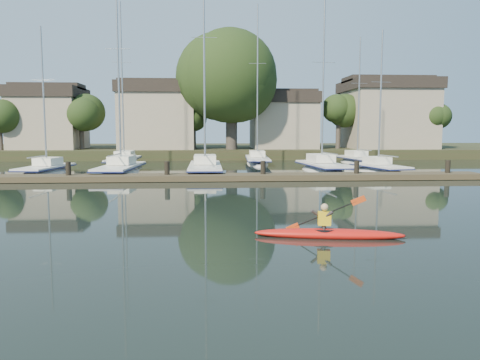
{
  "coord_description": "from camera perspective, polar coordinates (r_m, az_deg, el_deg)",
  "views": [
    {
      "loc": [
        -0.35,
        -15.14,
        3.22
      ],
      "look_at": [
        0.84,
        3.17,
        1.2
      ],
      "focal_mm": 35.0,
      "sensor_mm": 36.0,
      "label": 1
    }
  ],
  "objects": [
    {
      "name": "sailboat_7",
      "position": [
        44.73,
        14.19,
        1.72
      ],
      "size": [
        2.87,
        8.09,
        12.77
      ],
      "rotation": [
        0.0,
        0.0,
        0.1
      ],
      "color": "white",
      "rests_on": "ground"
    },
    {
      "name": "sailboat_3",
      "position": [
        35.49,
        10.03,
        0.64
      ],
      "size": [
        3.1,
        8.87,
        14.01
      ],
      "rotation": [
        0.0,
        0.0,
        0.1
      ],
      "color": "white",
      "rests_on": "ground"
    },
    {
      "name": "sailboat_0",
      "position": [
        35.96,
        -22.58,
        0.36
      ],
      "size": [
        2.9,
        7.47,
        11.55
      ],
      "rotation": [
        0.0,
        0.0,
        -0.12
      ],
      "color": "white",
      "rests_on": "ground"
    },
    {
      "name": "dock",
      "position": [
        29.3,
        -3.02,
        0.37
      ],
      "size": [
        34.0,
        2.0,
        1.8
      ],
      "color": "#473B28",
      "rests_on": "ground"
    },
    {
      "name": "sailboat_6",
      "position": [
        43.22,
        2.12,
        1.77
      ],
      "size": [
        2.57,
        9.92,
        15.62
      ],
      "rotation": [
        0.0,
        0.0,
        -0.05
      ],
      "color": "white",
      "rests_on": "ground"
    },
    {
      "name": "ground",
      "position": [
        15.48,
        -2.36,
        -5.73
      ],
      "size": [
        160.0,
        160.0,
        0.0
      ],
      "primitive_type": "plane",
      "color": "black",
      "rests_on": "ground"
    },
    {
      "name": "sailboat_2",
      "position": [
        33.51,
        -4.27,
        0.4
      ],
      "size": [
        2.37,
        9.94,
        16.44
      ],
      "rotation": [
        0.0,
        0.0,
        0.0
      ],
      "color": "white",
      "rests_on": "ground"
    },
    {
      "name": "kayak",
      "position": [
        14.2,
        10.71,
        -6.22
      ],
      "size": [
        4.49,
        1.32,
        1.42
      ],
      "rotation": [
        0.0,
        0.0,
        -0.16
      ],
      "color": "red",
      "rests_on": "ground"
    },
    {
      "name": "sailboat_4",
      "position": [
        35.73,
        16.63,
        0.55
      ],
      "size": [
        3.25,
        7.02,
        11.49
      ],
      "rotation": [
        0.0,
        0.0,
        0.19
      ],
      "color": "white",
      "rests_on": "ground"
    },
    {
      "name": "shore",
      "position": [
        55.46,
        -1.7,
        6.29
      ],
      "size": [
        90.0,
        25.25,
        12.75
      ],
      "color": "#263319",
      "rests_on": "ground"
    },
    {
      "name": "sailboat_1",
      "position": [
        34.03,
        -14.36,
        0.31
      ],
      "size": [
        2.75,
        9.3,
        15.04
      ],
      "rotation": [
        0.0,
        0.0,
        -0.05
      ],
      "color": "white",
      "rests_on": "ground"
    },
    {
      "name": "sailboat_5",
      "position": [
        42.91,
        -13.96,
        1.54
      ],
      "size": [
        2.23,
        9.37,
        15.5
      ],
      "rotation": [
        0.0,
        0.0,
        0.0
      ],
      "color": "white",
      "rests_on": "ground"
    }
  ]
}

